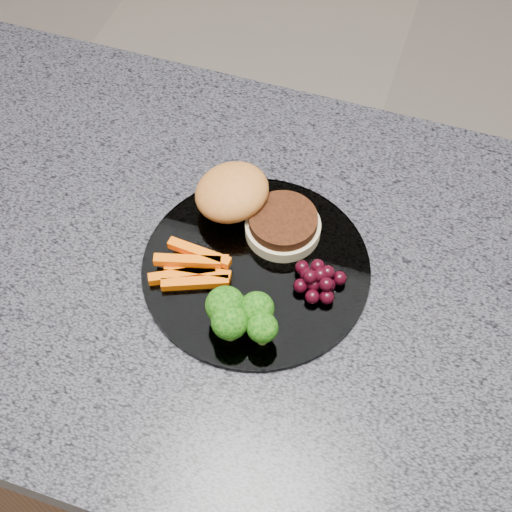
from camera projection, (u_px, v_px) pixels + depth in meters
The scene contains 7 objects.
island_cabinet at pixel (255, 423), 1.20m from camera, with size 1.20×0.60×0.86m, color brown.
countertop at pixel (255, 281), 0.83m from camera, with size 1.20×0.60×0.04m, color #494953.
plate at pixel (256, 267), 0.81m from camera, with size 0.26×0.26×0.01m, color white.
burger at pixel (250, 206), 0.83m from camera, with size 0.16×0.10×0.05m.
carrot_sticks at pixel (193, 267), 0.80m from camera, with size 0.09×0.06×0.02m.
broccoli at pixel (240, 314), 0.74m from camera, with size 0.08×0.06×0.05m.
grape_bunch at pixel (318, 280), 0.78m from camera, with size 0.06×0.05×0.03m.
Camera 1 is at (0.14, -0.42, 1.58)m, focal length 50.00 mm.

